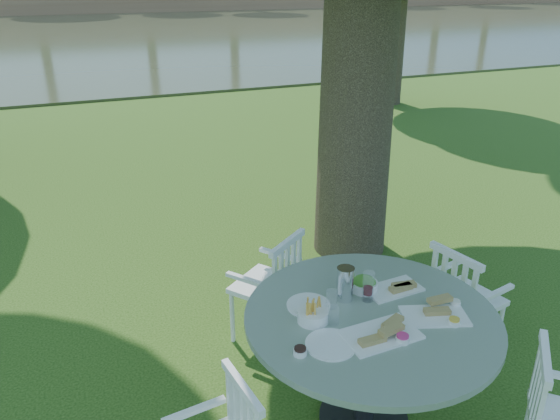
% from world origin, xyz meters
% --- Properties ---
extents(ground, '(140.00, 140.00, 0.00)m').
position_xyz_m(ground, '(0.00, 0.00, 0.00)').
color(ground, '#1D3E0D').
rests_on(ground, ground).
extents(table, '(1.47, 1.47, 0.81)m').
position_xyz_m(table, '(-0.03, -1.30, 0.66)').
color(table, black).
rests_on(table, ground).
extents(chair_ne, '(0.49, 0.51, 0.87)m').
position_xyz_m(chair_ne, '(0.92, -0.95, 0.51)').
color(chair_ne, white).
rests_on(chair_ne, ground).
extents(chair_nw, '(0.61, 0.60, 0.88)m').
position_xyz_m(chair_nw, '(-0.24, -0.30, 0.52)').
color(chair_nw, white).
rests_on(chair_nw, ground).
extents(chair_se, '(0.60, 0.60, 0.87)m').
position_xyz_m(chair_se, '(0.62, -2.08, 0.51)').
color(chair_se, white).
rests_on(chair_se, ground).
extents(tableware, '(1.10, 0.67, 0.21)m').
position_xyz_m(tableware, '(-0.10, -1.24, 0.85)').
color(tableware, white).
rests_on(tableware, table).
extents(river, '(100.00, 28.00, 0.12)m').
position_xyz_m(river, '(0.00, 23.00, 0.00)').
color(river, '#363C23').
rests_on(river, ground).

